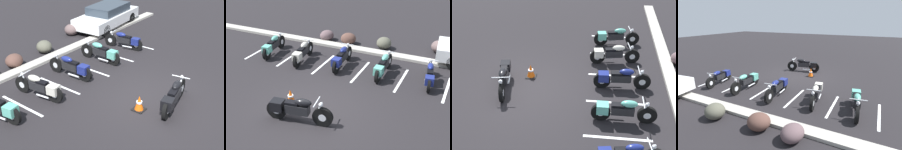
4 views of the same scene
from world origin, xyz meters
The scene contains 18 objects.
ground centered at (0.00, 0.00, 0.00)m, with size 60.00×60.00×0.00m, color black.
motorcycle_black_featured centered at (-0.07, -0.93, 0.46)m, with size 2.20×0.74×0.87m.
parked_bike_0 centered at (-3.91, 3.20, 0.44)m, with size 0.68×2.09×0.82m.
parked_bike_1 centered at (-2.25, 3.09, 0.44)m, with size 0.66×2.08×0.82m.
parked_bike_2 centered at (-0.43, 3.31, 0.44)m, with size 0.59×2.10×0.83m.
parked_bike_3 centered at (1.43, 3.29, 0.44)m, with size 0.59×2.09×0.82m.
parked_bike_4 centered at (3.28, 3.33, 0.41)m, with size 0.65×1.96×0.78m.
concrete_curb centered at (0.00, 5.34, 0.06)m, with size 18.00×0.50×0.12m, color #A8A399.
landscape_rock_0 centered at (-1.23, 5.89, 0.29)m, with size 0.77×0.71×0.58m, color brown.
landscape_rock_1 centered at (0.59, 6.06, 0.29)m, with size 0.70×0.72×0.59m, color #535244.
landscape_rock_3 centered at (-2.46, 5.91, 0.27)m, with size 0.78×0.66×0.54m, color #5C474B.
traffic_cone centered at (-0.82, -0.09, 0.25)m, with size 0.40×0.40×0.53m.
stall_line_0 centered at (-4.77, 3.21, 0.00)m, with size 0.10×2.10×0.00m, color white.
stall_line_1 centered at (-3.02, 3.21, 0.00)m, with size 0.10×2.10×0.00m, color white.
stall_line_2 centered at (-1.26, 3.21, 0.00)m, with size 0.10×2.10×0.00m, color white.
stall_line_3 centered at (0.49, 3.21, 0.00)m, with size 0.10×2.10×0.00m, color white.
stall_line_4 centered at (2.24, 3.21, 0.00)m, with size 0.10×2.10×0.00m, color white.
stall_line_5 centered at (4.00, 3.21, 0.00)m, with size 0.10×2.10×0.00m, color white.
Camera 4 is at (-4.36, 9.85, 3.49)m, focal length 28.00 mm.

